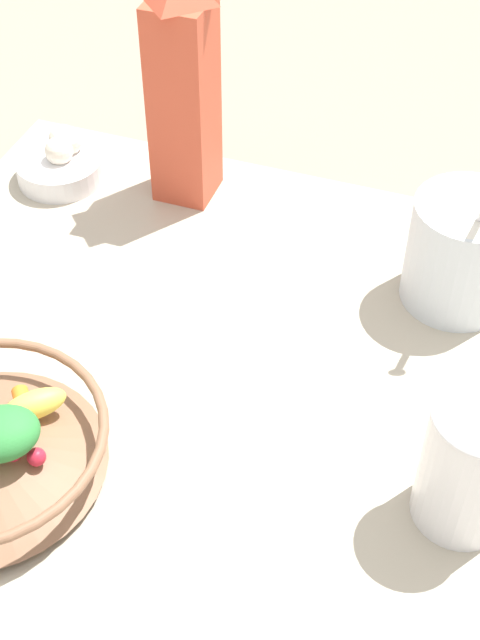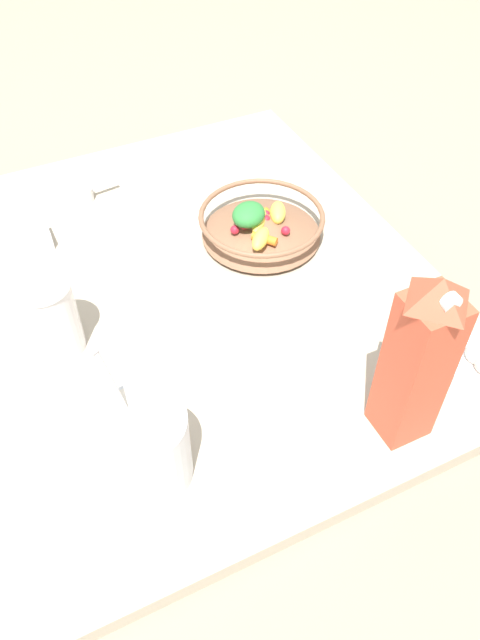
{
  "view_description": "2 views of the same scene",
  "coord_description": "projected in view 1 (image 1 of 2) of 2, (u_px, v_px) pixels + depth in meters",
  "views": [
    {
      "loc": [
        -0.15,
        0.45,
        0.73
      ],
      "look_at": [
        0.07,
        -0.16,
        0.09
      ],
      "focal_mm": 50.0,
      "sensor_mm": 36.0,
      "label": 1
    },
    {
      "loc": [
        -0.2,
        -0.79,
        0.82
      ],
      "look_at": [
        0.08,
        -0.19,
        0.11
      ],
      "focal_mm": 35.0,
      "sensor_mm": 36.0,
      "label": 2
    }
  ],
  "objects": [
    {
      "name": "drinking_cup",
      "position": [
        472.0,
        462.0,
        0.77
      ],
      "size": [
        0.09,
        0.09,
        0.14
      ],
      "color": "white",
      "rests_on": "countertop"
    },
    {
      "name": "countertop",
      "position": [
        253.0,
        504.0,
        0.84
      ],
      "size": [
        1.0,
        1.0,
        0.03
      ],
      "color": "#B2A893",
      "rests_on": "ground_plane"
    },
    {
      "name": "garlic_bowl",
      "position": [
        61.0,
        162.0,
        1.17
      ],
      "size": [
        0.11,
        0.11,
        0.06
      ],
      "color": "white",
      "rests_on": "countertop"
    },
    {
      "name": "ground_plane",
      "position": [
        253.0,
        513.0,
        0.85
      ],
      "size": [
        6.0,
        6.0,
        0.0
      ],
      "primitive_type": "plane",
      "color": "gray"
    },
    {
      "name": "milk_carton",
      "position": [
        183.0,
        88.0,
        1.06
      ],
      "size": [
        0.07,
        0.07,
        0.3
      ],
      "color": "#CC4C33",
      "rests_on": "countertop"
    },
    {
      "name": "yogurt_tub",
      "position": [
        464.0,
        248.0,
        0.97
      ],
      "size": [
        0.12,
        0.13,
        0.23
      ],
      "color": "silver",
      "rests_on": "countertop"
    }
  ]
}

